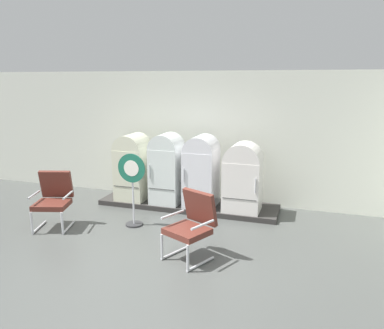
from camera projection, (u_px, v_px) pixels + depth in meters
The scene contains 10 objects.
ground at pixel (118, 277), 5.20m from camera, with size 12.00×10.00×0.05m, color #474A47.
back_wall at pixel (197, 136), 8.27m from camera, with size 11.76×0.12×2.82m.
display_plinth at pixel (188, 205), 7.99m from camera, with size 3.77×0.95×0.10m, color #302D2C.
refrigerator_0 at pixel (133, 165), 8.09m from camera, with size 0.63×0.71×1.41m.
refrigerator_1 at pixel (167, 166), 7.81m from camera, with size 0.61×0.64×1.47m.
refrigerator_2 at pixel (201, 169), 7.63m from camera, with size 0.62×0.72×1.45m.
refrigerator_3 at pixel (243, 176), 7.34m from camera, with size 0.72×0.63×1.36m.
armchair_left at pixel (54, 197), 6.82m from camera, with size 0.76×0.79×1.02m.
armchair_right at pixel (192, 222), 5.61m from camera, with size 0.81×0.84×1.02m.
sign_stand at pixel (133, 189), 6.83m from camera, with size 0.53×0.32×1.36m.
Camera 1 is at (2.42, -4.18, 2.65)m, focal length 35.23 mm.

